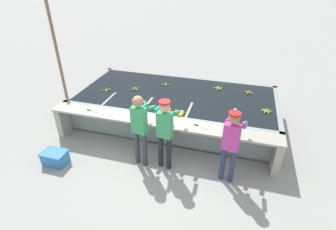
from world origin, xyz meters
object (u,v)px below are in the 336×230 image
worker_1 (165,128)px  banana_bunch_floating_0 (166,84)px  banana_bunch_floating_7 (267,111)px  crate (55,158)px  banana_bunch_floating_5 (176,112)px  worker_2 (231,140)px  banana_bunch_floating_4 (136,89)px  knife_0 (199,126)px  support_post_left (58,57)px  knife_1 (91,111)px  banana_bunch_floating_3 (143,102)px  banana_bunch_floating_6 (219,88)px  banana_bunch_floating_2 (249,92)px  worker_0 (140,124)px  banana_bunch_floating_1 (106,90)px

worker_1 → banana_bunch_floating_0: size_ratio=6.08×
banana_bunch_floating_7 → crate: banana_bunch_floating_7 is taller
banana_bunch_floating_5 → worker_2: bearing=-36.3°
banana_bunch_floating_4 → knife_0: banana_bunch_floating_4 is taller
support_post_left → knife_1: bearing=-38.5°
banana_bunch_floating_3 → banana_bunch_floating_7: same height
banana_bunch_floating_3 → banana_bunch_floating_6: (1.81, 1.45, 0.00)m
banana_bunch_floating_2 → banana_bunch_floating_5: same height
worker_0 → banana_bunch_floating_7: (2.66, 1.73, -0.19)m
knife_1 → banana_bunch_floating_6: bearing=37.5°
worker_0 → crate: worker_0 is taller
knife_1 → knife_0: bearing=1.0°
knife_1 → banana_bunch_floating_5: bearing=13.6°
banana_bunch_floating_2 → knife_1: 4.32m
worker_2 → banana_bunch_floating_5: worker_2 is taller
banana_bunch_floating_5 → crate: banana_bunch_floating_5 is taller
worker_0 → banana_bunch_floating_6: size_ratio=6.24×
banana_bunch_floating_1 → banana_bunch_floating_3: bearing=-18.7°
banana_bunch_floating_4 → support_post_left: bearing=-179.1°
worker_1 → banana_bunch_floating_7: 2.70m
support_post_left → banana_bunch_floating_4: bearing=0.9°
banana_bunch_floating_5 → banana_bunch_floating_4: bearing=145.7°
banana_bunch_floating_3 → banana_bunch_floating_6: 2.32m
banana_bunch_floating_5 → crate: size_ratio=0.51×
banana_bunch_floating_5 → support_post_left: bearing=166.0°
knife_1 → worker_1: bearing=-13.7°
banana_bunch_floating_3 → knife_0: 1.78m
banana_bunch_floating_6 → banana_bunch_floating_1: bearing=-161.7°
worker_2 → banana_bunch_floating_0: worker_2 is taller
banana_bunch_floating_3 → support_post_left: size_ratio=0.09×
banana_bunch_floating_1 → crate: (-0.17, -2.33, -0.69)m
banana_bunch_floating_5 → banana_bunch_floating_2: bearing=44.5°
banana_bunch_floating_3 → banana_bunch_floating_5: (0.96, -0.27, 0.00)m
banana_bunch_floating_4 → banana_bunch_floating_7: same height
worker_1 → worker_0: bearing=-176.0°
worker_1 → worker_2: size_ratio=1.01×
banana_bunch_floating_2 → banana_bunch_floating_4: (-3.17, -0.67, 0.00)m
banana_bunch_floating_0 → knife_0: banana_bunch_floating_0 is taller
worker_1 → banana_bunch_floating_2: bearing=58.1°
banana_bunch_floating_3 → banana_bunch_floating_5: bearing=-15.5°
worker_2 → banana_bunch_floating_1: bearing=154.6°
worker_1 → banana_bunch_floating_5: (-0.04, 1.00, -0.16)m
worker_2 → knife_0: 0.95m
knife_1 → crate: bearing=-108.4°
worker_0 → banana_bunch_floating_1: bearing=134.9°
banana_bunch_floating_2 → knife_0: 2.36m
banana_bunch_floating_2 → banana_bunch_floating_3: same height
worker_0 → crate: (-1.90, -0.59, -0.88)m
worker_2 → banana_bunch_floating_0: 3.34m
banana_bunch_floating_3 → banana_bunch_floating_7: bearing=7.7°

